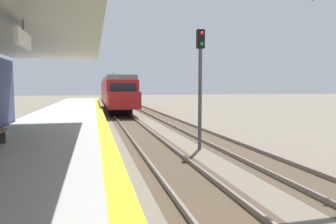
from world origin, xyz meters
The scene contains 5 objects.
station_platform centered at (-2.50, 16.00, 0.45)m, with size 5.00×80.00×0.91m.
track_pair_nearest_platform centered at (1.90, 20.00, 0.05)m, with size 2.34×120.00×0.16m.
track_pair_middle centered at (5.30, 20.00, 0.05)m, with size 2.34×120.00×0.16m.
approaching_train centered at (1.90, 39.05, 2.18)m, with size 2.93×19.60×4.76m.
rail_signal_post centered at (3.85, 15.94, 3.19)m, with size 0.32×0.34×5.20m.
Camera 1 is at (-0.67, 3.59, 2.73)m, focal length 32.00 mm.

